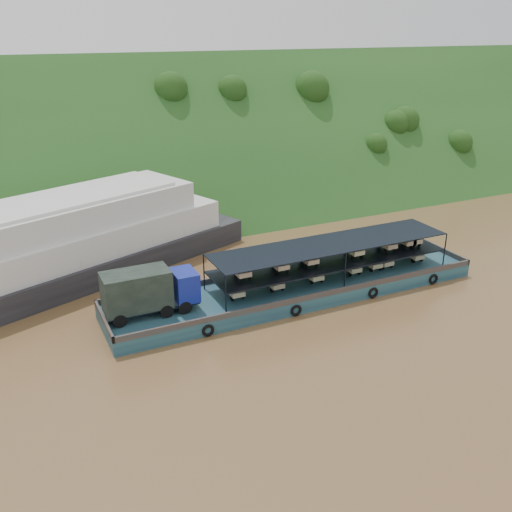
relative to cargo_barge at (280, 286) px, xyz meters
name	(u,v)px	position (x,y,z in m)	size (l,w,h in m)	color
ground	(290,296)	(1.13, 0.16, -1.29)	(160.00, 160.00, 0.00)	brown
hillside	(171,197)	(1.13, 36.16, -1.29)	(140.00, 28.00, 28.00)	#193D16
cargo_barge	(280,286)	(0.00, 0.00, 0.00)	(35.00, 7.18, 5.08)	#143046
passenger_ferry	(55,246)	(-17.43, 12.87, 2.23)	(41.00, 23.76, 8.12)	black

